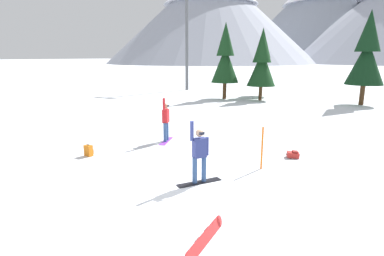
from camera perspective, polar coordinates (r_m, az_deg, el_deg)
The scene contains 14 objects.
ground_plane at distance 9.84m, azimuth -5.26°, elevation -10.40°, with size 800.00×800.00×0.00m, color white.
snowboarder_foreground at distance 9.71m, azimuth 1.36°, elevation -4.70°, with size 1.06×1.37×2.00m.
snowboarder_midground at distance 14.56m, azimuth -4.75°, elevation 1.34°, with size 0.71×1.46×2.06m.
loose_snowboard_far_spare at distance 7.05m, azimuth 2.35°, elevation -19.22°, with size 0.21×1.83×0.26m.
backpack_orange at distance 13.20m, azimuth -18.17°, elevation -3.92°, with size 0.33×0.28×0.47m.
backpack_red at distance 12.97m, azimuth 17.81°, elevation -4.59°, with size 0.55×0.46×0.28m.
trail_marker_pole at distance 11.24m, azimuth 12.55°, elevation -3.59°, with size 0.06×0.06×1.51m, color orange.
pine_tree_young at distance 29.51m, azimuth 6.03°, elevation 12.52°, with size 2.50×2.50×6.87m.
pine_tree_leaning at distance 29.00m, azimuth 12.49°, elevation 11.22°, with size 2.53×2.53×5.87m.
pine_tree_tall at distance 29.07m, azimuth 29.06°, elevation 11.63°, with size 2.88×2.88×7.44m.
pine_tree_twin at distance 32.06m, azimuth 12.56°, elevation 12.00°, with size 2.41×2.41×6.56m.
ski_lift_tower at distance 37.44m, azimuth -0.95°, elevation 16.17°, with size 2.95×0.36×10.79m.
peak_north_spur at distance 188.46m, azimuth 3.37°, elevation 20.04°, with size 116.92×116.92×52.81m.
peak_east_ridge at distance 255.08m, azimuth 22.96°, elevation 18.72°, with size 133.20×133.20×65.58m.
Camera 1 is at (5.17, -7.42, 3.87)m, focal length 29.50 mm.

